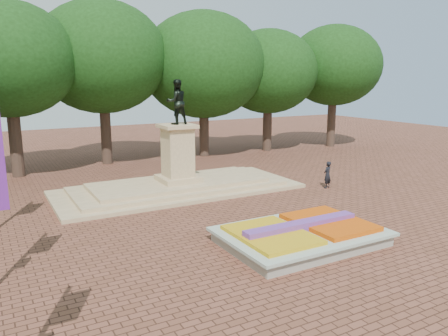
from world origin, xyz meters
TOP-DOWN VIEW (x-y plane):
  - ground at (0.00, 0.00)m, footprint 90.00×90.00m
  - flower_bed at (1.03, -2.00)m, footprint 6.30×4.30m
  - monument at (0.00, 8.00)m, footprint 14.00×6.00m
  - tree_row_back at (2.33, 18.00)m, footprint 44.80×8.80m
  - pedestrian at (8.06, 4.30)m, footprint 0.68×0.55m

SIDE VIEW (x-z plane):
  - ground at x=0.00m, z-range 0.00..0.00m
  - flower_bed at x=1.03m, z-range -0.08..0.83m
  - pedestrian at x=8.06m, z-range 0.00..1.62m
  - monument at x=0.00m, z-range -2.32..4.09m
  - tree_row_back at x=2.33m, z-range 1.46..11.89m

